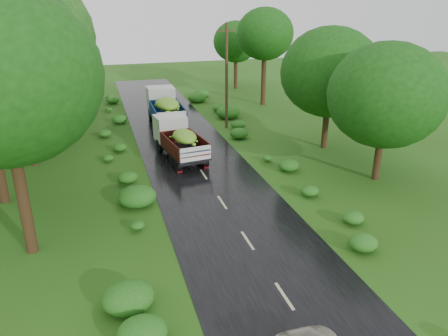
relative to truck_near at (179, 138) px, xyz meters
name	(u,v)px	position (x,y,z in m)	size (l,w,h in m)	color
ground	(284,296)	(0.83, -15.40, -1.39)	(120.00, 120.00, 0.00)	#22460F
road	(240,230)	(0.83, -10.40, -1.38)	(6.50, 80.00, 0.02)	black
road_lines	(234,220)	(0.83, -9.40, -1.36)	(0.12, 69.60, 0.00)	#BFB78C
truck_near	(179,138)	(0.00, 0.00, 0.00)	(2.82, 6.05, 2.45)	black
truck_far	(165,106)	(0.45, 8.28, 0.19)	(2.41, 6.63, 2.78)	black
utility_pole	(227,76)	(5.08, 5.86, 2.86)	(1.45, 0.25, 8.25)	#382616
trees_left	(20,46)	(-9.51, 5.84, 5.55)	(6.14, 33.78, 9.53)	black
trees_right	(297,59)	(10.60, 4.86, 4.07)	(4.07, 31.57, 8.24)	black
shrubs	(196,158)	(0.83, -1.40, -1.04)	(11.90, 44.00, 0.70)	#175815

